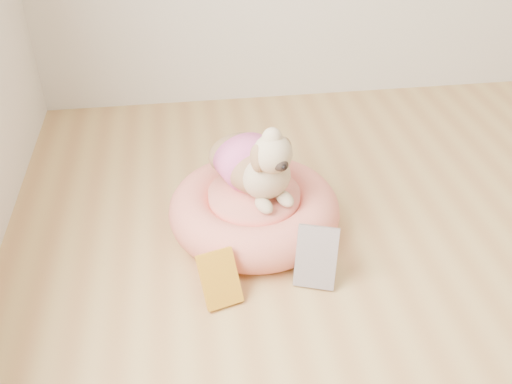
{
  "coord_description": "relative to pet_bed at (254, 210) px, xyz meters",
  "views": [
    {
      "loc": [
        -1.27,
        -0.68,
        1.41
      ],
      "look_at": [
        -1.03,
        1.04,
        0.2
      ],
      "focal_mm": 40.0,
      "sensor_mm": 36.0,
      "label": 1
    }
  ],
  "objects": [
    {
      "name": "book_yellow",
      "position": [
        -0.17,
        -0.37,
        0.0
      ],
      "size": [
        0.15,
        0.15,
        0.17
      ],
      "primitive_type": "cube",
      "rotation": [
        -0.58,
        0.0,
        0.28
      ],
      "color": "yellow",
      "rests_on": "floor"
    },
    {
      "name": "pet_bed",
      "position": [
        0.0,
        0.0,
        0.0
      ],
      "size": [
        0.66,
        0.66,
        0.17
      ],
      "color": "#E66A5A",
      "rests_on": "floor"
    },
    {
      "name": "book_white",
      "position": [
        0.17,
        -0.33,
        0.02
      ],
      "size": [
        0.17,
        0.15,
        0.21
      ],
      "primitive_type": "cube",
      "rotation": [
        -0.44,
        0.0,
        -0.34
      ],
      "color": "white",
      "rests_on": "floor"
    },
    {
      "name": "dog",
      "position": [
        0.01,
        0.02,
        0.25
      ],
      "size": [
        0.43,
        0.51,
        0.32
      ],
      "primitive_type": null,
      "rotation": [
        0.0,
        0.0,
        0.35
      ],
      "color": "brown",
      "rests_on": "pet_bed"
    }
  ]
}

